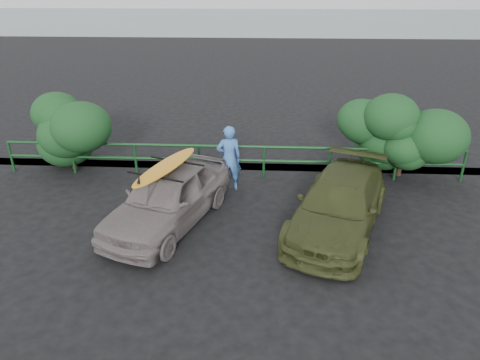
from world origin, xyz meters
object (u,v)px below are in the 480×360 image
object	(u,v)px
guardrail	(231,161)
olive_vehicle	(339,204)
surfboard	(166,166)
sedan	(168,197)
man	(229,158)

from	to	relation	value
guardrail	olive_vehicle	size ratio (longest dim) A/B	3.08
guardrail	surfboard	size ratio (longest dim) A/B	5.29
sedan	olive_vehicle	bearing A→B (deg)	19.23
sedan	surfboard	size ratio (longest dim) A/B	1.63
guardrail	olive_vehicle	world-z (taller)	olive_vehicle
olive_vehicle	surfboard	xyz separation A→B (m)	(-4.18, 0.03, 0.90)
olive_vehicle	man	xyz separation A→B (m)	(-2.83, 2.04, 0.31)
sedan	olive_vehicle	world-z (taller)	sedan
sedan	surfboard	bearing A→B (deg)	0.00
guardrail	surfboard	world-z (taller)	surfboard
guardrail	man	world-z (taller)	man
sedan	man	size ratio (longest dim) A/B	2.23
olive_vehicle	surfboard	distance (m)	4.28
sedan	man	distance (m)	2.43
olive_vehicle	surfboard	bearing A→B (deg)	-159.17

